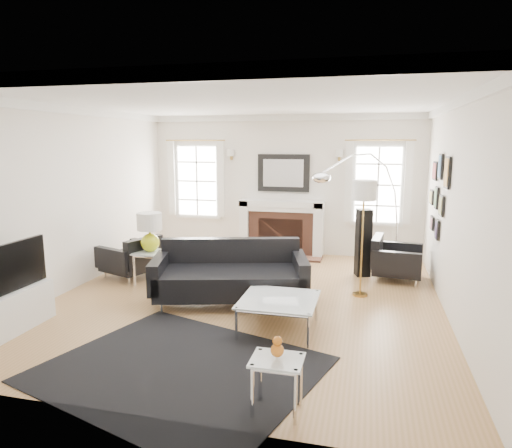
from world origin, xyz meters
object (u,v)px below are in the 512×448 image
(coffee_table, at_px, (279,301))
(gourd_lamp, at_px, (150,229))
(fireplace, at_px, (281,228))
(arc_floor_lamp, at_px, (361,208))
(sofa, at_px, (230,275))
(armchair_left, at_px, (133,258))
(armchair_right, at_px, (394,260))

(coffee_table, bearing_deg, gourd_lamp, 150.14)
(fireplace, bearing_deg, arc_floor_lamp, -34.53)
(sofa, relative_size, armchair_left, 2.17)
(arc_floor_lamp, bearing_deg, sofa, -134.27)
(arc_floor_lamp, bearing_deg, coffee_table, -108.31)
(coffee_table, height_order, gourd_lamp, gourd_lamp)
(fireplace, xyz_separation_m, armchair_right, (2.14, -1.23, -0.21))
(fireplace, xyz_separation_m, gourd_lamp, (-1.68, -2.40, 0.35))
(fireplace, bearing_deg, sofa, -93.87)
(coffee_table, relative_size, gourd_lamp, 1.44)
(gourd_lamp, xyz_separation_m, arc_floor_lamp, (3.26, 1.32, 0.28))
(sofa, distance_m, armchair_right, 2.87)
(sofa, height_order, armchair_right, sofa)
(fireplace, bearing_deg, coffee_table, -79.68)
(sofa, height_order, gourd_lamp, gourd_lamp)
(coffee_table, distance_m, arc_floor_lamp, 2.93)
(fireplace, relative_size, armchair_right, 1.78)
(sofa, distance_m, arc_floor_lamp, 2.65)
(fireplace, height_order, armchair_right, fireplace)
(armchair_left, bearing_deg, armchair_right, 12.22)
(coffee_table, relative_size, arc_floor_lamp, 0.42)
(armchair_left, xyz_separation_m, gourd_lamp, (0.46, -0.24, 0.56))
(arc_floor_lamp, bearing_deg, armchair_left, -163.82)
(fireplace, height_order, arc_floor_lamp, arc_floor_lamp)
(coffee_table, height_order, arc_floor_lamp, arc_floor_lamp)
(sofa, distance_m, coffee_table, 1.24)
(fireplace, distance_m, armchair_right, 2.48)
(sofa, bearing_deg, arc_floor_lamp, 45.73)
(sofa, height_order, arc_floor_lamp, arc_floor_lamp)
(fireplace, height_order, coffee_table, fireplace)
(armchair_right, xyz_separation_m, arc_floor_lamp, (-0.57, 0.15, 0.84))
(armchair_left, xyz_separation_m, coffee_table, (2.83, -1.60, 0.05))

